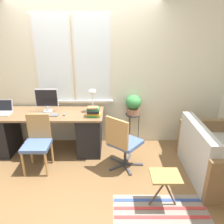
{
  "coord_description": "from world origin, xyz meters",
  "views": [
    {
      "loc": [
        0.46,
        -3.11,
        2.12
      ],
      "look_at": [
        0.46,
        0.17,
        0.82
      ],
      "focal_mm": 35.0,
      "sensor_mm": 36.0,
      "label": 1
    }
  ],
  "objects": [
    {
      "name": "wall_back_with_window",
      "position": [
        -0.01,
        0.75,
        1.36
      ],
      "size": [
        9.0,
        0.12,
        2.7
      ],
      "color": "beige",
      "rests_on": "ground_plane"
    },
    {
      "name": "desk",
      "position": [
        -0.7,
        0.34,
        0.4
      ],
      "size": [
        2.02,
        0.67,
        0.74
      ],
      "color": "brown",
      "rests_on": "ground_plane"
    },
    {
      "name": "floor_rug_striped",
      "position": [
        1.06,
        -1.09,
        0.0
      ],
      "size": [
        1.17,
        0.61,
        0.01
      ],
      "color": "gray",
      "rests_on": "ground_plane"
    },
    {
      "name": "mouse",
      "position": [
        -0.33,
        0.23,
        0.76
      ],
      "size": [
        0.04,
        0.07,
        0.03
      ],
      "color": "slate",
      "rests_on": "desk"
    },
    {
      "name": "potted_plant",
      "position": [
        0.84,
        0.6,
        0.8
      ],
      "size": [
        0.28,
        0.28,
        0.35
      ],
      "color": "#9E6B4C",
      "rests_on": "plant_stand"
    },
    {
      "name": "couch_loveseat",
      "position": [
        1.98,
        -0.34,
        0.29
      ],
      "size": [
        0.8,
        1.29,
        0.81
      ],
      "rotation": [
        0.0,
        0.0,
        1.57
      ],
      "color": "beige",
      "rests_on": "ground_plane"
    },
    {
      "name": "laptop",
      "position": [
        -1.41,
        0.33,
        0.79
      ],
      "size": [
        0.33,
        0.25,
        0.22
      ],
      "color": "#B7B7BC",
      "rests_on": "desk"
    },
    {
      "name": "keyboard",
      "position": [
        -0.63,
        0.23,
        0.75
      ],
      "size": [
        0.39,
        0.12,
        0.02
      ],
      "color": "slate",
      "rests_on": "desk"
    },
    {
      "name": "plant_stand",
      "position": [
        0.84,
        0.6,
        0.55
      ],
      "size": [
        0.27,
        0.27,
        0.62
      ],
      "color": "#333338",
      "rests_on": "ground_plane"
    },
    {
      "name": "desk_chair_wooden",
      "position": [
        -0.69,
        -0.15,
        0.46
      ],
      "size": [
        0.4,
        0.41,
        0.86
      ],
      "rotation": [
        0.0,
        0.0,
        -0.0
      ],
      "color": "#B2844C",
      "rests_on": "ground_plane"
    },
    {
      "name": "folding_stool",
      "position": [
        1.1,
        -0.96,
        0.41
      ],
      "size": [
        0.36,
        0.3,
        0.46
      ],
      "color": "olive",
      "rests_on": "ground_plane"
    },
    {
      "name": "office_chair_swivel",
      "position": [
        0.63,
        -0.16,
        0.46
      ],
      "size": [
        0.61,
        0.61,
        0.89
      ],
      "rotation": [
        0.0,
        0.0,
        2.45
      ],
      "color": "#47474C",
      "rests_on": "ground_plane"
    },
    {
      "name": "ground_plane",
      "position": [
        0.0,
        0.0,
        0.0
      ],
      "size": [
        14.0,
        14.0,
        0.0
      ],
      "primitive_type": "plane",
      "color": "brown"
    },
    {
      "name": "desk_lamp",
      "position": [
        0.13,
        0.4,
        1.04
      ],
      "size": [
        0.13,
        0.13,
        0.4
      ],
      "color": "white",
      "rests_on": "desk"
    },
    {
      "name": "monitor",
      "position": [
        -0.65,
        0.42,
        0.95
      ],
      "size": [
        0.39,
        0.16,
        0.4
      ],
      "color": "silver",
      "rests_on": "desk"
    },
    {
      "name": "book_stack",
      "position": [
        0.15,
        0.2,
        0.82
      ],
      "size": [
        0.23,
        0.19,
        0.16
      ],
      "color": "green",
      "rests_on": "desk"
    }
  ]
}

